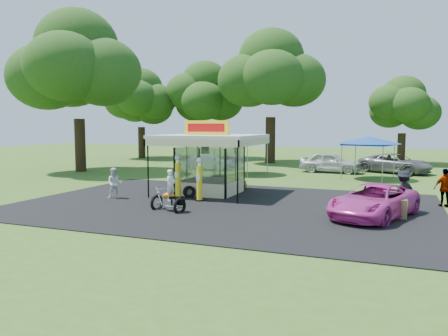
{
  "coord_description": "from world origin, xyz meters",
  "views": [
    {
      "loc": [
        7.72,
        -17.72,
        3.92
      ],
      "look_at": [
        -0.78,
        4.0,
        1.63
      ],
      "focal_mm": 35.0,
      "sensor_mm": 36.0,
      "label": 1
    }
  ],
  "objects_px": {
    "bg_car_c": "(331,162)",
    "bg_car_d": "(395,163)",
    "gas_pump_left": "(178,178)",
    "gas_pump_right": "(199,181)",
    "spectator_east_a": "(403,192)",
    "tent_west": "(241,137)",
    "pink_sedan": "(374,201)",
    "gas_station_kiosk": "(210,163)",
    "motorcycle": "(170,195)",
    "a_frame_sign": "(401,210)",
    "bg_car_a": "(209,162)",
    "spectator_east_b": "(445,188)",
    "spectator_west": "(115,183)",
    "kiosk_car": "(224,181)",
    "tent_east": "(369,140)"
  },
  "relations": [
    {
      "from": "tent_west",
      "to": "bg_car_d",
      "type": "bearing_deg",
      "value": 25.13
    },
    {
      "from": "gas_station_kiosk",
      "to": "spectator_east_a",
      "type": "bearing_deg",
      "value": -9.84
    },
    {
      "from": "gas_station_kiosk",
      "to": "motorcycle",
      "type": "height_order",
      "value": "gas_station_kiosk"
    },
    {
      "from": "a_frame_sign",
      "to": "bg_car_d",
      "type": "bearing_deg",
      "value": 96.5
    },
    {
      "from": "motorcycle",
      "to": "spectator_east_a",
      "type": "bearing_deg",
      "value": 34.83
    },
    {
      "from": "gas_pump_left",
      "to": "kiosk_car",
      "type": "distance_m",
      "value": 4.47
    },
    {
      "from": "gas_pump_right",
      "to": "bg_car_a",
      "type": "relative_size",
      "value": 0.56
    },
    {
      "from": "spectator_west",
      "to": "spectator_east_a",
      "type": "relative_size",
      "value": 0.87
    },
    {
      "from": "gas_pump_right",
      "to": "pink_sedan",
      "type": "xyz_separation_m",
      "value": [
        8.53,
        -0.9,
        -0.38
      ]
    },
    {
      "from": "bg_car_a",
      "to": "tent_east",
      "type": "distance_m",
      "value": 13.65
    },
    {
      "from": "motorcycle",
      "to": "tent_east",
      "type": "xyz_separation_m",
      "value": [
        7.65,
        15.92,
        2.04
      ]
    },
    {
      "from": "tent_west",
      "to": "pink_sedan",
      "type": "bearing_deg",
      "value": -51.86
    },
    {
      "from": "gas_station_kiosk",
      "to": "gas_pump_right",
      "type": "bearing_deg",
      "value": -79.55
    },
    {
      "from": "motorcycle",
      "to": "gas_pump_left",
      "type": "bearing_deg",
      "value": 125.95
    },
    {
      "from": "pink_sedan",
      "to": "gas_station_kiosk",
      "type": "bearing_deg",
      "value": 179.77
    },
    {
      "from": "gas_station_kiosk",
      "to": "pink_sedan",
      "type": "distance_m",
      "value": 9.68
    },
    {
      "from": "gas_pump_right",
      "to": "spectator_east_a",
      "type": "height_order",
      "value": "gas_pump_right"
    },
    {
      "from": "a_frame_sign",
      "to": "tent_east",
      "type": "bearing_deg",
      "value": 104.3
    },
    {
      "from": "gas_pump_left",
      "to": "spectator_east_b",
      "type": "distance_m",
      "value": 13.28
    },
    {
      "from": "spectator_west",
      "to": "tent_east",
      "type": "relative_size",
      "value": 0.37
    },
    {
      "from": "motorcycle",
      "to": "spectator_west",
      "type": "xyz_separation_m",
      "value": [
        -4.41,
        2.01,
        0.05
      ]
    },
    {
      "from": "motorcycle",
      "to": "bg_car_c",
      "type": "relative_size",
      "value": 0.4
    },
    {
      "from": "spectator_east_a",
      "to": "bg_car_d",
      "type": "relative_size",
      "value": 0.33
    },
    {
      "from": "gas_pump_right",
      "to": "a_frame_sign",
      "type": "xyz_separation_m",
      "value": [
        9.6,
        -0.98,
        -0.65
      ]
    },
    {
      "from": "bg_car_c",
      "to": "kiosk_car",
      "type": "bearing_deg",
      "value": 162.44
    },
    {
      "from": "a_frame_sign",
      "to": "bg_car_c",
      "type": "xyz_separation_m",
      "value": [
        -5.22,
        17.49,
        0.41
      ]
    },
    {
      "from": "bg_car_c",
      "to": "bg_car_d",
      "type": "height_order",
      "value": "bg_car_c"
    },
    {
      "from": "gas_station_kiosk",
      "to": "spectator_east_a",
      "type": "relative_size",
      "value": 2.84
    },
    {
      "from": "gas_pump_right",
      "to": "kiosk_car",
      "type": "bearing_deg",
      "value": 95.62
    },
    {
      "from": "gas_pump_left",
      "to": "bg_car_c",
      "type": "xyz_separation_m",
      "value": [
        5.83,
        16.09,
        -0.28
      ]
    },
    {
      "from": "kiosk_car",
      "to": "tent_west",
      "type": "bearing_deg",
      "value": 11.86
    },
    {
      "from": "spectator_east_b",
      "to": "bg_car_c",
      "type": "distance_m",
      "value": 15.42
    },
    {
      "from": "spectator_west",
      "to": "spectator_east_b",
      "type": "relative_size",
      "value": 0.89
    },
    {
      "from": "bg_car_d",
      "to": "gas_station_kiosk",
      "type": "bearing_deg",
      "value": 173.18
    },
    {
      "from": "motorcycle",
      "to": "tent_east",
      "type": "distance_m",
      "value": 17.78
    },
    {
      "from": "a_frame_sign",
      "to": "pink_sedan",
      "type": "relative_size",
      "value": 0.17
    },
    {
      "from": "motorcycle",
      "to": "gas_pump_right",
      "type": "bearing_deg",
      "value": 101.63
    },
    {
      "from": "a_frame_sign",
      "to": "pink_sedan",
      "type": "distance_m",
      "value": 1.11
    },
    {
      "from": "spectator_east_a",
      "to": "tent_east",
      "type": "xyz_separation_m",
      "value": [
        -2.2,
        12.26,
        1.87
      ]
    },
    {
      "from": "motorcycle",
      "to": "bg_car_d",
      "type": "height_order",
      "value": "motorcycle"
    },
    {
      "from": "motorcycle",
      "to": "a_frame_sign",
      "type": "bearing_deg",
      "value": 25.62
    },
    {
      "from": "gas_station_kiosk",
      "to": "kiosk_car",
      "type": "height_order",
      "value": "gas_station_kiosk"
    },
    {
      "from": "gas_station_kiosk",
      "to": "tent_west",
      "type": "height_order",
      "value": "gas_station_kiosk"
    },
    {
      "from": "spectator_west",
      "to": "bg_car_c",
      "type": "height_order",
      "value": "bg_car_c"
    },
    {
      "from": "motorcycle",
      "to": "kiosk_car",
      "type": "distance_m",
      "value": 7.65
    },
    {
      "from": "gas_pump_right",
      "to": "pink_sedan",
      "type": "height_order",
      "value": "gas_pump_right"
    },
    {
      "from": "bg_car_d",
      "to": "tent_east",
      "type": "xyz_separation_m",
      "value": [
        -1.86,
        -5.05,
        2.02
      ]
    },
    {
      "from": "motorcycle",
      "to": "tent_west",
      "type": "bearing_deg",
      "value": 111.72
    },
    {
      "from": "spectator_west",
      "to": "kiosk_car",
      "type": "bearing_deg",
      "value": 23.11
    },
    {
      "from": "tent_east",
      "to": "bg_car_d",
      "type": "bearing_deg",
      "value": 69.76
    }
  ]
}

